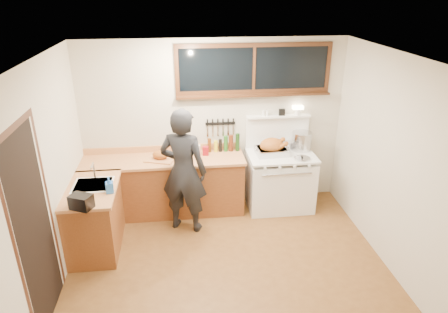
{
  "coord_description": "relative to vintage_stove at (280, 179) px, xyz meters",
  "views": [
    {
      "loc": [
        -0.55,
        -4.06,
        3.3
      ],
      "look_at": [
        0.05,
        0.85,
        1.15
      ],
      "focal_mm": 32.0,
      "sensor_mm": 36.0,
      "label": 1
    }
  ],
  "objects": [
    {
      "name": "toaster",
      "position": [
        -2.7,
        -1.29,
        0.52
      ],
      "size": [
        0.29,
        0.26,
        0.17
      ],
      "color": "black",
      "rests_on": "counter_left"
    },
    {
      "name": "counter_back",
      "position": [
        -1.8,
        0.04,
        -0.01
      ],
      "size": [
        2.44,
        0.64,
        1.0
      ],
      "color": "brown",
      "rests_on": "ground"
    },
    {
      "name": "counter_left",
      "position": [
        -2.7,
        -0.79,
        -0.01
      ],
      "size": [
        0.64,
        1.09,
        0.9
      ],
      "color": "brown",
      "rests_on": "ground"
    },
    {
      "name": "room_shell",
      "position": [
        -1.0,
        -1.41,
        1.18
      ],
      "size": [
        4.1,
        3.6,
        2.65
      ],
      "color": "beige",
      "rests_on": "ground"
    },
    {
      "name": "sink_unit",
      "position": [
        -2.68,
        -0.71,
        0.38
      ],
      "size": [
        0.5,
        0.45,
        0.37
      ],
      "color": "white",
      "rests_on": "counter_left"
    },
    {
      "name": "pitcher",
      "position": [
        -1.27,
        0.14,
        0.51
      ],
      "size": [
        0.1,
        0.1,
        0.15
      ],
      "color": "white",
      "rests_on": "counter_back"
    },
    {
      "name": "left_doorway",
      "position": [
        -2.99,
        -1.96,
        0.62
      ],
      "size": [
        0.02,
        1.04,
        2.17
      ],
      "color": "black",
      "rests_on": "ground"
    },
    {
      "name": "coffee_tin",
      "position": [
        -1.15,
        0.11,
        0.5
      ],
      "size": [
        0.1,
        0.08,
        0.14
      ],
      "color": "maroon",
      "rests_on": "counter_back"
    },
    {
      "name": "cutting_board",
      "position": [
        -1.83,
        0.01,
        0.49
      ],
      "size": [
        0.5,
        0.43,
        0.14
      ],
      "color": "#C3814D",
      "rests_on": "counter_back"
    },
    {
      "name": "pot_lid",
      "position": [
        0.26,
        -0.22,
        0.45
      ],
      "size": [
        0.26,
        0.26,
        0.04
      ],
      "color": "silver",
      "rests_on": "vintage_stove"
    },
    {
      "name": "bottle_cluster",
      "position": [
        -0.83,
        0.22,
        0.55
      ],
      "size": [
        0.5,
        0.07,
        0.28
      ],
      "color": "black",
      "rests_on": "counter_back"
    },
    {
      "name": "saucepan",
      "position": [
        0.15,
        0.21,
        0.49
      ],
      "size": [
        0.18,
        0.29,
        0.12
      ],
      "color": "silver",
      "rests_on": "vintage_stove"
    },
    {
      "name": "man",
      "position": [
        -1.5,
        -0.45,
        0.44
      ],
      "size": [
        0.77,
        0.64,
        1.82
      ],
      "color": "black",
      "rests_on": "ground"
    },
    {
      "name": "ground_plane",
      "position": [
        -1.0,
        -1.41,
        -0.48
      ],
      "size": [
        4.0,
        3.5,
        0.02
      ],
      "primitive_type": "cube",
      "color": "brown"
    },
    {
      "name": "stockpot",
      "position": [
        0.36,
        0.14,
        0.58
      ],
      "size": [
        0.37,
        0.37,
        0.29
      ],
      "color": "silver",
      "rests_on": "vintage_stove"
    },
    {
      "name": "back_window",
      "position": [
        -0.4,
        0.31,
        1.6
      ],
      "size": [
        2.32,
        0.13,
        0.77
      ],
      "color": "black",
      "rests_on": "room_shell"
    },
    {
      "name": "vintage_stove",
      "position": [
        0.0,
        0.0,
        0.0
      ],
      "size": [
        1.02,
        0.74,
        1.57
      ],
      "color": "white",
      "rests_on": "ground"
    },
    {
      "name": "roast_turkey",
      "position": [
        -0.14,
        0.02,
        0.54
      ],
      "size": [
        0.52,
        0.38,
        0.26
      ],
      "color": "silver",
      "rests_on": "vintage_stove"
    },
    {
      "name": "knife_strip",
      "position": [
        -0.9,
        0.32,
        0.84
      ],
      "size": [
        0.46,
        0.03,
        0.28
      ],
      "color": "black",
      "rests_on": "room_shell"
    },
    {
      "name": "soap_bottle",
      "position": [
        -2.43,
        -0.94,
        0.54
      ],
      "size": [
        0.11,
        0.11,
        0.21
      ],
      "color": "blue",
      "rests_on": "counter_left"
    }
  ]
}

